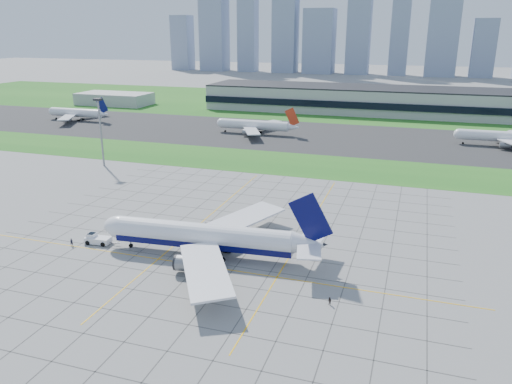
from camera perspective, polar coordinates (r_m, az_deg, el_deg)
ground at (r=113.62m, az=-6.15°, el=-7.90°), size 1400.00×1400.00×0.00m
grass_median at (r=194.21m, az=4.71°, el=3.19°), size 700.00×35.00×0.04m
asphalt_taxiway at (r=246.68m, az=7.74°, el=6.27°), size 700.00×75.00×0.04m
grass_far at (r=353.94m, az=11.11°, el=9.63°), size 700.00×145.00×0.04m
apron_markings at (r=122.69m, az=-3.85°, el=-5.80°), size 120.00×130.00×0.03m
terminal at (r=325.37m, az=17.70°, el=9.82°), size 260.00×43.00×15.80m
service_block at (r=367.42m, az=-15.86°, el=10.21°), size 50.00×25.00×8.00m
light_mast at (r=196.96m, az=-17.39°, el=7.46°), size 2.50×2.50×25.60m
city_skyline at (r=615.08m, az=14.02°, el=18.38°), size 523.00×32.40×160.00m
airliner at (r=114.56m, az=-5.84°, el=-5.10°), size 54.31×54.86×17.09m
pushback_tug at (r=127.65m, az=-17.73°, el=-5.15°), size 9.09×3.57×2.51m
crew_near at (r=128.31m, az=-20.33°, el=-5.40°), size 0.81×0.79×1.88m
crew_far at (r=97.12m, az=8.41°, el=-12.26°), size 0.98×0.96×1.60m
distant_jet_0 at (r=307.05m, az=-19.78°, el=8.52°), size 37.67×42.66×14.08m
distant_jet_1 at (r=250.87m, az=-0.10°, el=7.67°), size 40.64×42.66×14.08m
distant_jet_2 at (r=248.88m, az=26.83°, el=5.65°), size 45.26×42.66×14.08m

